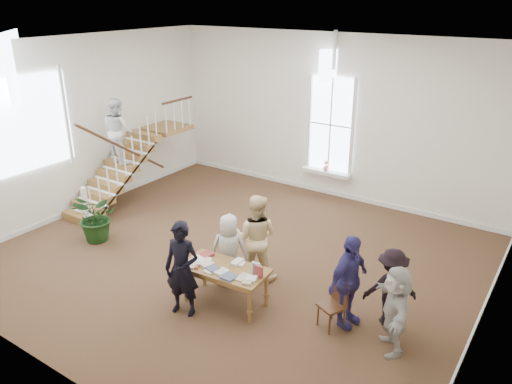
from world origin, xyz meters
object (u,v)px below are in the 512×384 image
Objects in this scene: elderly_woman at (229,250)px; woman_cluster_b at (391,287)px; person_yellow at (256,237)px; side_chair at (335,301)px; woman_cluster_c at (395,309)px; library_table at (224,271)px; police_officer at (182,269)px; woman_cluster_a at (348,281)px; floor_plant at (97,217)px.

woman_cluster_b is (3.09, 0.53, -0.02)m from elderly_woman.
person_yellow is 1.99× the size of side_chair.
person_yellow is 1.19× the size of woman_cluster_c.
police_officer reaches higher than library_table.
library_table is 2.28m from woman_cluster_a.
library_table is 1.40× the size of floor_plant.
woman_cluster_a reaches higher than woman_cluster_c.
woman_cluster_a is 0.93m from woman_cluster_c.
police_officer is 1.25× the size of woman_cluster_b.
woman_cluster_a is at bearing -133.06° from woman_cluster_c.
elderly_woman is 3.14m from woman_cluster_b.
elderly_woman is at bearing -157.82° from side_chair.
floor_plant is (-6.75, -0.76, -0.13)m from woman_cluster_b.
person_yellow reaches higher than police_officer.
person_yellow is 1.05× the size of woman_cluster_a.
police_officer is at bearing -16.02° from floor_plant.
floor_plant is 1.31× the size of side_chair.
woman_cluster_a is at bearing 3.12° from woman_cluster_b.
person_yellow is 2.16m from side_chair.
woman_cluster_c is (3.39, -0.12, 0.01)m from elderly_woman.
person_yellow is at bearing -33.14° from woman_cluster_b.
police_officer reaches higher than floor_plant.
woman_cluster_a is (2.49, 0.08, 0.11)m from elderly_woman.
side_chair is at bearing 145.86° from person_yellow.
woman_cluster_a is (2.16, 0.69, 0.19)m from library_table.
woman_cluster_b reaches higher than side_chair.
woman_cluster_a reaches higher than floor_plant.
person_yellow is at bearing 87.28° from library_table.
police_officer reaches higher than woman_cluster_c.
library_table is 0.92× the size of person_yellow.
library_table is 1.15× the size of woman_cluster_b.
person_yellow is (0.40, 1.75, 0.00)m from police_officer.
elderly_woman is 2.49m from woman_cluster_a.
elderly_woman is 3.67m from floor_plant.
library_table is 0.80m from police_officer.
police_officer is at bearing -4.60° from woman_cluster_b.
woman_cluster_a reaches higher than side_chair.
person_yellow is at bearing 63.10° from police_officer.
elderly_woman is at bearing 3.54° from floor_plant.
woman_cluster_a is at bearing 155.92° from elderly_woman.
woman_cluster_b is 1.59× the size of side_chair.
elderly_woman is at bearing 103.70° from woman_cluster_a.
floor_plant is at bearing 170.28° from library_table.
woman_cluster_c reaches higher than woman_cluster_b.
woman_cluster_c is (3.49, 1.13, -0.14)m from police_officer.
floor_plant is 6.01m from side_chair.
floor_plant is (-3.96, -0.73, -0.31)m from person_yellow.
library_table is at bearing -111.42° from woman_cluster_c.
police_officer is 1.80m from person_yellow.
woman_cluster_a is 1.19× the size of woman_cluster_b.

